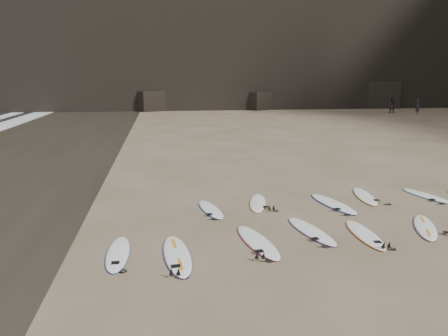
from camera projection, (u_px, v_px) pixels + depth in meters
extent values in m
plane|color=#897559|center=(319.00, 232.00, 12.78)|extent=(240.00, 240.00, 0.00)
cube|color=black|center=(256.00, 101.00, 57.20)|extent=(4.23, 4.46, 2.33)
cube|color=black|center=(375.00, 94.00, 60.42)|extent=(5.95, 5.19, 3.59)
cube|color=black|center=(148.00, 101.00, 55.22)|extent=(4.49, 4.76, 2.49)
ellipsoid|color=white|center=(177.00, 255.00, 11.05)|extent=(0.85, 2.73, 0.10)
ellipsoid|color=white|center=(258.00, 241.00, 11.93)|extent=(1.06, 2.73, 0.10)
ellipsoid|color=white|center=(311.00, 231.00, 12.75)|extent=(1.07, 2.58, 0.09)
ellipsoid|color=white|center=(365.00, 234.00, 12.49)|extent=(0.70, 2.46, 0.09)
ellipsoid|color=white|center=(425.00, 227.00, 13.08)|extent=(1.53, 2.41, 0.09)
ellipsoid|color=white|center=(211.00, 209.00, 14.81)|extent=(0.94, 2.28, 0.08)
ellipsoid|color=white|center=(258.00, 203.00, 15.57)|extent=(1.08, 2.36, 0.08)
ellipsoid|color=white|center=(333.00, 203.00, 15.45)|extent=(1.15, 2.76, 0.10)
ellipsoid|color=white|center=(365.00, 196.00, 16.40)|extent=(1.02, 2.53, 0.09)
ellipsoid|color=white|center=(426.00, 196.00, 16.48)|extent=(1.08, 2.33, 0.08)
ellipsoid|color=white|center=(118.00, 253.00, 11.16)|extent=(0.57, 2.35, 0.08)
imported|color=black|center=(418.00, 106.00, 50.50)|extent=(0.49, 0.69, 1.77)
imported|color=black|center=(391.00, 105.00, 51.71)|extent=(1.02, 0.86, 1.88)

